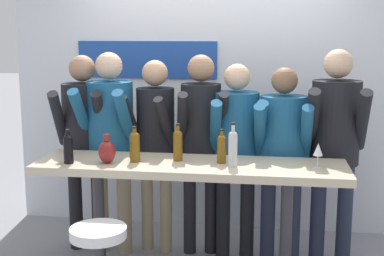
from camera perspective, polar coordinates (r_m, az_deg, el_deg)
The scene contains 16 objects.
back_wall at distance 5.28m, azimuth 1.93°, elevation 2.54°, with size 3.94×0.12×2.45m.
tasting_table at distance 4.06m, azimuth -0.19°, elevation -5.77°, with size 2.34×0.60×0.97m.
person_far_left at distance 4.76m, azimuth -11.44°, elevation -0.35°, with size 0.49×0.59×1.74m.
person_left at distance 4.64m, azimuth -8.72°, elevation -0.38°, with size 0.49×0.59×1.77m.
person_center_left at distance 4.63m, azimuth -3.94°, elevation -0.65°, with size 0.45×0.56×1.70m.
person_center at distance 4.56m, azimuth 0.93°, elevation -0.42°, with size 0.47×0.59×1.75m.
person_center_right at distance 4.52m, azimuth 4.74°, elevation -1.32°, with size 0.50×0.59×1.68m.
person_right at distance 4.47m, azimuth 9.64°, elevation -1.77°, with size 0.47×0.55×1.65m.
person_far_right at distance 4.52m, azimuth 15.02°, elevation -0.62°, with size 0.49×0.59×1.80m.
wine_bottle_0 at distance 4.06m, azimuth -1.52°, elevation -1.68°, with size 0.07×0.07×0.29m.
wine_bottle_1 at distance 3.89m, azimuth 4.38°, elevation -2.01°, with size 0.07×0.07×0.33m.
wine_bottle_2 at distance 3.99m, azimuth 3.17°, elevation -2.08°, with size 0.07×0.07×0.26m.
wine_bottle_3 at distance 4.09m, azimuth -13.07°, elevation -2.02°, with size 0.07×0.07×0.26m.
wine_bottle_4 at distance 4.05m, azimuth -6.12°, elevation -1.83°, with size 0.08×0.08×0.27m.
wine_glass_0 at distance 3.97m, azimuth 13.30°, elevation -2.33°, with size 0.07×0.07×0.18m.
decorative_vase at distance 4.04m, azimuth -9.06°, elevation -2.49°, with size 0.13×0.13×0.22m.
Camera 1 is at (0.59, -3.85, 1.94)m, focal length 50.00 mm.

